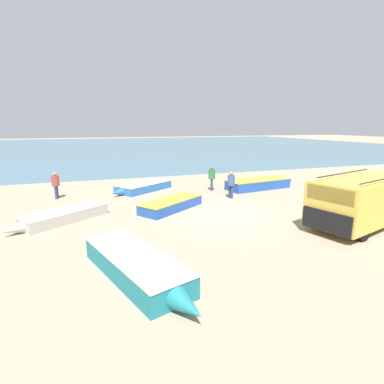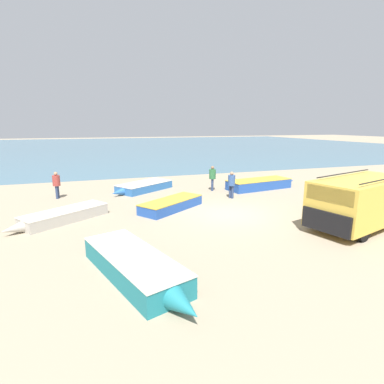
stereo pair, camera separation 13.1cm
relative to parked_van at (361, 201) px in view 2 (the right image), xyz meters
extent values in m
plane|color=gray|center=(-4.46, 3.46, -1.18)|extent=(200.00, 200.00, 0.00)
cube|color=#477084|center=(-4.46, 55.46, -1.17)|extent=(120.00, 80.00, 0.01)
cube|color=gold|center=(0.03, 0.01, 0.02)|extent=(5.38, 3.46, 1.84)
cube|color=black|center=(-2.41, -0.69, -0.48)|extent=(0.65, 1.95, 0.83)
cube|color=#1E232D|center=(-2.34, -0.67, 0.57)|extent=(0.58, 1.86, 0.59)
cylinder|color=black|center=(-1.19, -1.34, -0.78)|extent=(0.82, 0.43, 0.79)
cylinder|color=black|center=(-1.72, 0.50, -0.78)|extent=(0.82, 0.43, 0.79)
cylinder|color=black|center=(1.25, 1.35, -0.78)|extent=(0.82, 0.43, 0.79)
cylinder|color=black|center=(-0.21, 0.82, 1.06)|extent=(3.94, 1.17, 0.05)
cube|color=#234CA3|center=(0.08, 8.40, -0.86)|extent=(4.68, 2.22, 0.62)
cone|color=#234CA3|center=(2.79, 8.80, -0.86)|extent=(1.06, 0.73, 0.59)
cube|color=gold|center=(0.08, 8.40, -0.62)|extent=(0.41, 1.46, 0.05)
cube|color=gold|center=(0.08, 8.40, -0.53)|extent=(4.72, 2.24, 0.04)
cube|color=#234CA3|center=(-6.99, 5.25, -0.93)|extent=(3.79, 3.21, 0.49)
cone|color=#234CA3|center=(-5.14, 6.55, -0.93)|extent=(0.93, 0.85, 0.47)
cube|color=gold|center=(-6.99, 5.25, -0.75)|extent=(0.87, 1.11, 0.05)
cube|color=gold|center=(-6.99, 5.25, -0.66)|extent=(3.83, 3.25, 0.04)
cube|color=#1E757F|center=(-9.81, -1.25, -0.87)|extent=(2.72, 4.48, 0.62)
cone|color=#1E757F|center=(-8.98, -3.70, -0.87)|extent=(0.86, 1.07, 0.59)
cube|color=silver|center=(-9.81, -1.25, -0.62)|extent=(1.31, 0.61, 0.05)
cube|color=silver|center=(-9.81, -1.25, -0.53)|extent=(2.75, 4.53, 0.04)
cube|color=#ADA89E|center=(-12.10, 4.92, -0.93)|extent=(3.82, 3.19, 0.49)
cone|color=#ADA89E|center=(-14.01, 3.57, -0.93)|extent=(0.95, 0.86, 0.47)
cube|color=silver|center=(-12.10, 4.92, -0.75)|extent=(0.81, 1.02, 0.05)
cube|color=silver|center=(-12.10, 4.92, -0.67)|extent=(3.86, 3.22, 0.04)
cube|color=#2D66AD|center=(-7.53, 10.39, -0.93)|extent=(4.05, 3.51, 0.49)
cone|color=#2D66AD|center=(-9.43, 9.10, -0.93)|extent=(0.94, 0.85, 0.46)
cube|color=silver|center=(-7.53, 10.39, -0.75)|extent=(1.04, 1.40, 0.05)
cube|color=silver|center=(-7.53, 10.39, -0.67)|extent=(4.09, 3.54, 0.04)
cylinder|color=navy|center=(-12.92, 9.65, -0.78)|extent=(0.15, 0.15, 0.79)
cylinder|color=navy|center=(-12.86, 9.80, -0.78)|extent=(0.15, 0.15, 0.79)
cylinder|color=#993833|center=(-12.89, 9.73, -0.08)|extent=(0.43, 0.43, 0.62)
sphere|color=tan|center=(-12.89, 9.73, 0.34)|extent=(0.21, 0.21, 0.21)
cylinder|color=navy|center=(-3.24, 8.78, -0.77)|extent=(0.15, 0.15, 0.81)
cylinder|color=navy|center=(-3.17, 8.93, -0.77)|extent=(0.15, 0.15, 0.81)
cylinder|color=#2D6B3D|center=(-3.21, 8.86, -0.05)|extent=(0.44, 0.44, 0.64)
sphere|color=#8C664C|center=(-3.21, 8.86, 0.38)|extent=(0.22, 0.22, 0.22)
cylinder|color=navy|center=(-2.98, 6.57, -0.78)|extent=(0.15, 0.15, 0.79)
cylinder|color=navy|center=(-2.89, 6.43, -0.78)|extent=(0.15, 0.15, 0.79)
cylinder|color=#335189|center=(-2.93, 6.50, -0.08)|extent=(0.43, 0.43, 0.62)
sphere|color=tan|center=(-2.93, 6.50, 0.34)|extent=(0.21, 0.21, 0.21)
camera|label=1|loc=(-10.85, -9.42, 3.14)|focal=28.00mm
camera|label=2|loc=(-10.73, -9.46, 3.14)|focal=28.00mm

